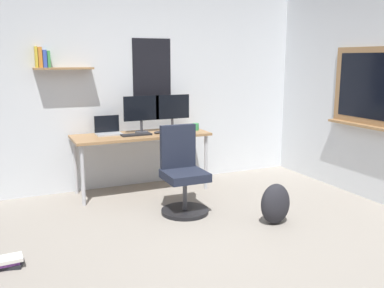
{
  "coord_description": "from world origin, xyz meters",
  "views": [
    {
      "loc": [
        -1.58,
        -3.01,
        1.67
      ],
      "look_at": [
        0.11,
        0.72,
        0.85
      ],
      "focal_mm": 40.25,
      "sensor_mm": 36.0,
      "label": 1
    }
  ],
  "objects_px": {
    "computer_mouse": "(158,132)",
    "book_stack_on_floor": "(8,262)",
    "coffee_mug": "(196,127)",
    "backpack": "(275,204)",
    "monitor_primary": "(141,111)",
    "laptop": "(108,130)",
    "keyboard": "(136,135)",
    "monitor_secondary": "(172,110)",
    "desk": "(141,139)",
    "office_chair": "(183,176)"
  },
  "relations": [
    {
      "from": "computer_mouse",
      "to": "book_stack_on_floor",
      "type": "bearing_deg",
      "value": -141.85
    },
    {
      "from": "coffee_mug",
      "to": "backpack",
      "type": "relative_size",
      "value": 0.22
    },
    {
      "from": "monitor_primary",
      "to": "backpack",
      "type": "bearing_deg",
      "value": -63.43
    },
    {
      "from": "laptop",
      "to": "keyboard",
      "type": "distance_m",
      "value": 0.37
    },
    {
      "from": "monitor_secondary",
      "to": "book_stack_on_floor",
      "type": "relative_size",
      "value": 1.85
    },
    {
      "from": "backpack",
      "to": "computer_mouse",
      "type": "bearing_deg",
      "value": 114.57
    },
    {
      "from": "desk",
      "to": "computer_mouse",
      "type": "xyz_separation_m",
      "value": [
        0.2,
        -0.08,
        0.09
      ]
    },
    {
      "from": "computer_mouse",
      "to": "office_chair",
      "type": "bearing_deg",
      "value": -91.03
    },
    {
      "from": "coffee_mug",
      "to": "keyboard",
      "type": "bearing_deg",
      "value": -176.54
    },
    {
      "from": "monitor_primary",
      "to": "computer_mouse",
      "type": "height_order",
      "value": "monitor_primary"
    },
    {
      "from": "book_stack_on_floor",
      "to": "backpack",
      "type": "bearing_deg",
      "value": -2.38
    },
    {
      "from": "monitor_primary",
      "to": "backpack",
      "type": "height_order",
      "value": "monitor_primary"
    },
    {
      "from": "monitor_secondary",
      "to": "backpack",
      "type": "height_order",
      "value": "monitor_secondary"
    },
    {
      "from": "office_chair",
      "to": "computer_mouse",
      "type": "bearing_deg",
      "value": 88.97
    },
    {
      "from": "monitor_secondary",
      "to": "coffee_mug",
      "type": "height_order",
      "value": "monitor_secondary"
    },
    {
      "from": "desk",
      "to": "monitor_secondary",
      "type": "xyz_separation_m",
      "value": [
        0.46,
        0.1,
        0.34
      ]
    },
    {
      "from": "keyboard",
      "to": "backpack",
      "type": "xyz_separation_m",
      "value": [
        0.98,
        -1.54,
        -0.54
      ]
    },
    {
      "from": "desk",
      "to": "computer_mouse",
      "type": "height_order",
      "value": "computer_mouse"
    },
    {
      "from": "keyboard",
      "to": "monitor_primary",
      "type": "bearing_deg",
      "value": 54.19
    },
    {
      "from": "laptop",
      "to": "computer_mouse",
      "type": "xyz_separation_m",
      "value": [
        0.57,
        -0.22,
        -0.04
      ]
    },
    {
      "from": "keyboard",
      "to": "backpack",
      "type": "relative_size",
      "value": 0.88
    },
    {
      "from": "monitor_secondary",
      "to": "computer_mouse",
      "type": "bearing_deg",
      "value": -146.77
    },
    {
      "from": "monitor_secondary",
      "to": "computer_mouse",
      "type": "relative_size",
      "value": 4.46
    },
    {
      "from": "laptop",
      "to": "book_stack_on_floor",
      "type": "xyz_separation_m",
      "value": [
        -1.25,
        -1.66,
        -0.75
      ]
    },
    {
      "from": "monitor_secondary",
      "to": "backpack",
      "type": "distance_m",
      "value": 1.94
    },
    {
      "from": "desk",
      "to": "coffee_mug",
      "type": "xyz_separation_m",
      "value": [
        0.74,
        -0.03,
        0.11
      ]
    },
    {
      "from": "desk",
      "to": "monitor_primary",
      "type": "distance_m",
      "value": 0.36
    },
    {
      "from": "keyboard",
      "to": "book_stack_on_floor",
      "type": "relative_size",
      "value": 1.48
    },
    {
      "from": "computer_mouse",
      "to": "backpack",
      "type": "distance_m",
      "value": 1.78
    },
    {
      "from": "office_chair",
      "to": "backpack",
      "type": "xyz_separation_m",
      "value": [
        0.72,
        -0.72,
        -0.2
      ]
    },
    {
      "from": "office_chair",
      "to": "backpack",
      "type": "distance_m",
      "value": 1.04
    },
    {
      "from": "coffee_mug",
      "to": "laptop",
      "type": "bearing_deg",
      "value": 171.21
    },
    {
      "from": "monitor_secondary",
      "to": "keyboard",
      "type": "distance_m",
      "value": 0.63
    },
    {
      "from": "desk",
      "to": "laptop",
      "type": "bearing_deg",
      "value": 158.83
    },
    {
      "from": "coffee_mug",
      "to": "monitor_secondary",
      "type": "bearing_deg",
      "value": 155.85
    },
    {
      "from": "coffee_mug",
      "to": "monitor_primary",
      "type": "bearing_deg",
      "value": 169.87
    },
    {
      "from": "monitor_primary",
      "to": "coffee_mug",
      "type": "bearing_deg",
      "value": -10.13
    },
    {
      "from": "computer_mouse",
      "to": "backpack",
      "type": "bearing_deg",
      "value": -65.43
    },
    {
      "from": "office_chair",
      "to": "laptop",
      "type": "xyz_separation_m",
      "value": [
        -0.56,
        1.04,
        0.39
      ]
    },
    {
      "from": "laptop",
      "to": "computer_mouse",
      "type": "height_order",
      "value": "laptop"
    },
    {
      "from": "desk",
      "to": "book_stack_on_floor",
      "type": "distance_m",
      "value": 2.31
    },
    {
      "from": "monitor_secondary",
      "to": "monitor_primary",
      "type": "bearing_deg",
      "value": 180.0
    },
    {
      "from": "laptop",
      "to": "monitor_secondary",
      "type": "height_order",
      "value": "monitor_secondary"
    },
    {
      "from": "book_stack_on_floor",
      "to": "desk",
      "type": "bearing_deg",
      "value": 42.83
    },
    {
      "from": "backpack",
      "to": "monitor_primary",
      "type": "bearing_deg",
      "value": 116.57
    },
    {
      "from": "desk",
      "to": "coffee_mug",
      "type": "distance_m",
      "value": 0.75
    },
    {
      "from": "book_stack_on_floor",
      "to": "monitor_primary",
      "type": "bearing_deg",
      "value": 43.91
    },
    {
      "from": "office_chair",
      "to": "backpack",
      "type": "relative_size",
      "value": 2.25
    },
    {
      "from": "monitor_primary",
      "to": "monitor_secondary",
      "type": "distance_m",
      "value": 0.42
    },
    {
      "from": "desk",
      "to": "backpack",
      "type": "distance_m",
      "value": 1.91
    }
  ]
}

